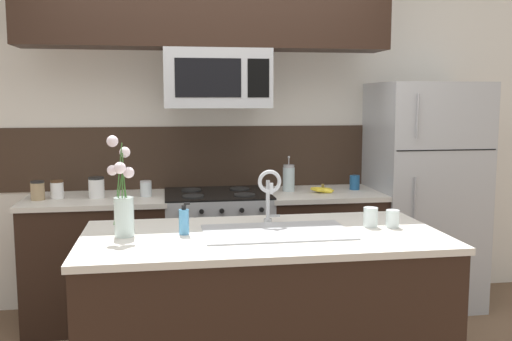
% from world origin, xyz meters
% --- Properties ---
extents(rear_partition, '(5.20, 0.10, 2.60)m').
position_xyz_m(rear_partition, '(0.30, 1.28, 1.30)').
color(rear_partition, silver).
rests_on(rear_partition, ground).
extents(splash_band, '(3.52, 0.01, 0.48)m').
position_xyz_m(splash_band, '(0.00, 1.22, 1.15)').
color(splash_band, '#332319').
rests_on(splash_band, rear_partition).
extents(back_counter_left, '(0.99, 0.65, 0.91)m').
position_xyz_m(back_counter_left, '(-0.86, 0.90, 0.46)').
color(back_counter_left, black).
rests_on(back_counter_left, ground).
extents(back_counter_right, '(0.86, 0.65, 0.91)m').
position_xyz_m(back_counter_right, '(0.80, 0.90, 0.46)').
color(back_counter_right, black).
rests_on(back_counter_right, ground).
extents(stove_range, '(0.76, 0.64, 0.93)m').
position_xyz_m(stove_range, '(0.00, 0.90, 0.46)').
color(stove_range, '#A8AAAF').
rests_on(stove_range, ground).
extents(microwave, '(0.74, 0.40, 0.41)m').
position_xyz_m(microwave, '(0.00, 0.88, 1.74)').
color(microwave, '#A8AAAF').
extents(upper_cabinet_band, '(2.56, 0.34, 0.60)m').
position_xyz_m(upper_cabinet_band, '(-0.07, 0.85, 2.25)').
color(upper_cabinet_band, black).
extents(refrigerator, '(0.78, 0.74, 1.72)m').
position_xyz_m(refrigerator, '(1.60, 0.92, 0.86)').
color(refrigerator, '#A8AAAF').
rests_on(refrigerator, ground).
extents(storage_jar_tall, '(0.09, 0.09, 0.13)m').
position_xyz_m(storage_jar_tall, '(-1.24, 0.86, 0.98)').
color(storage_jar_tall, '#997F5B').
rests_on(storage_jar_tall, back_counter_left).
extents(storage_jar_medium, '(0.09, 0.09, 0.13)m').
position_xyz_m(storage_jar_medium, '(-1.12, 0.90, 0.97)').
color(storage_jar_medium, silver).
rests_on(storage_jar_medium, back_counter_left).
extents(storage_jar_short, '(0.11, 0.11, 0.15)m').
position_xyz_m(storage_jar_short, '(-0.85, 0.89, 0.98)').
color(storage_jar_short, silver).
rests_on(storage_jar_short, back_counter_left).
extents(storage_jar_squat, '(0.08, 0.08, 0.11)m').
position_xyz_m(storage_jar_squat, '(-0.51, 0.89, 0.97)').
color(storage_jar_squat, silver).
rests_on(storage_jar_squat, back_counter_left).
extents(banana_bunch, '(0.19, 0.12, 0.08)m').
position_xyz_m(banana_bunch, '(0.78, 0.84, 0.93)').
color(banana_bunch, yellow).
rests_on(banana_bunch, back_counter_right).
extents(french_press, '(0.09, 0.09, 0.27)m').
position_xyz_m(french_press, '(0.55, 0.96, 1.01)').
color(french_press, silver).
rests_on(french_press, back_counter_right).
extents(coffee_tin, '(0.08, 0.08, 0.11)m').
position_xyz_m(coffee_tin, '(1.06, 0.95, 0.97)').
color(coffee_tin, '#1E5184').
rests_on(coffee_tin, back_counter_right).
extents(island_counter, '(1.86, 0.91, 0.91)m').
position_xyz_m(island_counter, '(0.12, -0.35, 0.46)').
color(island_counter, black).
rests_on(island_counter, ground).
extents(kitchen_sink, '(0.76, 0.44, 0.16)m').
position_xyz_m(kitchen_sink, '(0.20, -0.35, 0.84)').
color(kitchen_sink, '#ADAFB5').
rests_on(kitchen_sink, island_counter).
extents(sink_faucet, '(0.14, 0.14, 0.31)m').
position_xyz_m(sink_faucet, '(0.20, -0.13, 1.11)').
color(sink_faucet, '#B7BABF').
rests_on(sink_faucet, island_counter).
extents(dish_soap_bottle, '(0.06, 0.05, 0.16)m').
position_xyz_m(dish_soap_bottle, '(-0.28, -0.31, 0.98)').
color(dish_soap_bottle, '#4C93C6').
rests_on(dish_soap_bottle, island_counter).
extents(drinking_glass, '(0.08, 0.08, 0.11)m').
position_xyz_m(drinking_glass, '(0.73, -0.29, 0.96)').
color(drinking_glass, silver).
rests_on(drinking_glass, island_counter).
extents(spare_glass, '(0.07, 0.07, 0.10)m').
position_xyz_m(spare_glass, '(0.84, -0.33, 0.96)').
color(spare_glass, silver).
rests_on(spare_glass, island_counter).
extents(flower_vase, '(0.14, 0.16, 0.51)m').
position_xyz_m(flower_vase, '(-0.59, -0.30, 1.08)').
color(flower_vase, silver).
rests_on(flower_vase, island_counter).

